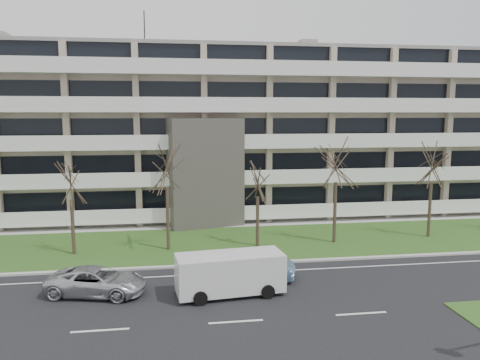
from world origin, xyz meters
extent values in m
plane|color=black|center=(0.00, 0.00, 0.00)|extent=(160.00, 160.00, 0.00)
cube|color=#23511B|center=(0.00, 13.00, 0.03)|extent=(90.00, 10.00, 0.06)
cube|color=#B2B2AD|center=(0.00, 8.00, 0.06)|extent=(90.00, 0.35, 0.12)
cube|color=#B2B2AD|center=(0.00, 18.50, 0.04)|extent=(90.00, 2.00, 0.08)
cube|color=white|center=(0.00, 6.50, 0.01)|extent=(90.00, 0.12, 0.01)
cube|color=tan|center=(0.00, 25.50, 7.50)|extent=(60.00, 12.00, 15.00)
cube|color=gray|center=(0.00, 25.50, 15.15)|extent=(60.50, 12.50, 0.30)
cube|color=#4C4742|center=(0.00, 18.50, 4.50)|extent=(6.39, 3.69, 9.00)
cube|color=black|center=(0.00, 18.30, 2.00)|extent=(4.92, 1.19, 3.50)
cylinder|color=black|center=(-5.00, 25.50, 17.00)|extent=(0.10, 0.10, 3.50)
cube|color=black|center=(0.00, 19.48, 2.10)|extent=(58.00, 0.10, 1.80)
cube|color=white|center=(0.00, 18.80, 0.60)|extent=(58.00, 1.40, 0.22)
cube|color=white|center=(0.00, 18.15, 1.20)|extent=(58.00, 0.08, 1.00)
cube|color=black|center=(0.00, 19.48, 5.10)|extent=(58.00, 0.10, 1.80)
cube|color=white|center=(0.00, 18.80, 3.60)|extent=(58.00, 1.40, 0.22)
cube|color=white|center=(0.00, 18.15, 4.20)|extent=(58.00, 0.08, 1.00)
cube|color=black|center=(0.00, 19.48, 8.10)|extent=(58.00, 0.10, 1.80)
cube|color=white|center=(0.00, 18.80, 6.60)|extent=(58.00, 1.40, 0.22)
cube|color=white|center=(0.00, 18.15, 7.20)|extent=(58.00, 0.08, 1.00)
cube|color=black|center=(0.00, 19.48, 11.10)|extent=(58.00, 0.10, 1.80)
cube|color=white|center=(0.00, 18.80, 9.60)|extent=(58.00, 1.40, 0.22)
cube|color=white|center=(0.00, 18.15, 10.20)|extent=(58.00, 0.08, 1.00)
cube|color=black|center=(0.00, 19.48, 14.10)|extent=(58.00, 0.10, 1.80)
cube|color=white|center=(0.00, 18.80, 12.60)|extent=(58.00, 1.40, 0.22)
cube|color=white|center=(0.00, 18.15, 13.20)|extent=(58.00, 0.08, 1.00)
imported|color=silver|center=(-6.74, 4.28, 0.71)|extent=(5.56, 3.53, 1.43)
imported|color=#719BC3|center=(1.77, 5.52, 0.78)|extent=(5.04, 3.09, 1.57)
cube|color=silver|center=(0.14, 3.30, 1.18)|extent=(5.75, 2.64, 1.96)
cube|color=black|center=(0.14, 3.30, 1.75)|extent=(5.32, 2.45, 0.72)
cube|color=silver|center=(2.75, 3.59, 1.03)|extent=(0.57, 1.98, 1.23)
cylinder|color=black|center=(-1.49, 2.09, 0.36)|extent=(0.74, 0.33, 0.72)
cylinder|color=black|center=(-1.71, 4.14, 0.36)|extent=(0.74, 0.33, 0.72)
cylinder|color=black|center=(1.99, 2.47, 0.36)|extent=(0.74, 0.33, 0.72)
cylinder|color=black|center=(1.77, 4.51, 0.36)|extent=(0.74, 0.33, 0.72)
cylinder|color=#382B21|center=(-9.36, 11.68, 1.88)|extent=(0.24, 0.24, 3.75)
cylinder|color=#382B21|center=(-3.10, 11.85, 2.20)|extent=(0.24, 0.24, 4.41)
cylinder|color=#382B21|center=(3.18, 11.83, 1.80)|extent=(0.24, 0.24, 3.60)
cylinder|color=#382B21|center=(8.90, 11.93, 2.24)|extent=(0.24, 0.24, 4.49)
cylinder|color=#382B21|center=(16.58, 12.39, 2.13)|extent=(0.24, 0.24, 4.25)
camera|label=1|loc=(-2.73, -19.96, 9.42)|focal=35.00mm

